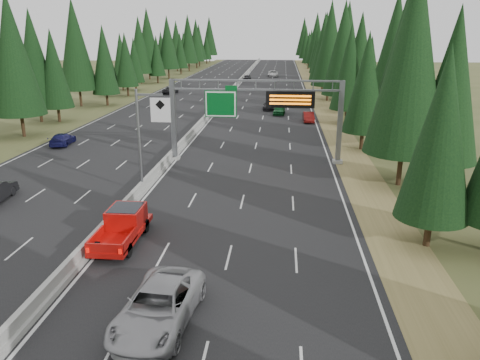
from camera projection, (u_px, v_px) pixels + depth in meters
name	position (u px, v px, depth m)	size (l,w,h in m)	color
road	(225.00, 98.00, 89.01)	(32.00, 260.00, 0.08)	black
shoulder_right	(320.00, 100.00, 87.50)	(3.60, 260.00, 0.06)	olive
shoulder_left	(134.00, 97.00, 90.52)	(3.60, 260.00, 0.06)	#414D24
median_barrier	(225.00, 96.00, 88.90)	(0.70, 260.00, 0.85)	gray
sign_gantry	(262.00, 108.00, 43.83)	(16.75, 0.98, 7.80)	slate
hov_sign_pole	(146.00, 134.00, 35.29)	(2.80, 0.50, 8.00)	slate
tree_row_right	(354.00, 49.00, 76.52)	(12.46, 247.89, 18.90)	black
tree_row_left	(92.00, 50.00, 80.65)	(11.56, 244.17, 18.37)	black
silver_minivan	(158.00, 306.00, 19.89)	(2.84, 6.17, 1.71)	#A4A4A8
red_pickup	(124.00, 223.00, 28.02)	(2.10, 5.88, 1.92)	black
car_ahead_green	(279.00, 110.00, 71.22)	(1.68, 4.18, 1.42)	#155D28
car_ahead_dkred	(309.00, 117.00, 65.26)	(1.44, 4.12, 1.36)	#64100E
car_ahead_dkgrey	(269.00, 106.00, 75.67)	(1.79, 4.41, 1.28)	black
car_ahead_white	(273.00, 74.00, 131.95)	(2.74, 5.94, 1.65)	silver
car_ahead_far	(247.00, 77.00, 122.03)	(1.63, 4.05, 1.38)	black
car_onc_blue	(62.00, 139.00, 51.89)	(1.85, 4.54, 1.32)	#171650
car_onc_white	(216.00, 96.00, 86.13)	(1.78, 4.43, 1.51)	white
car_onc_far	(171.00, 90.00, 95.44)	(2.39, 5.19, 1.44)	black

